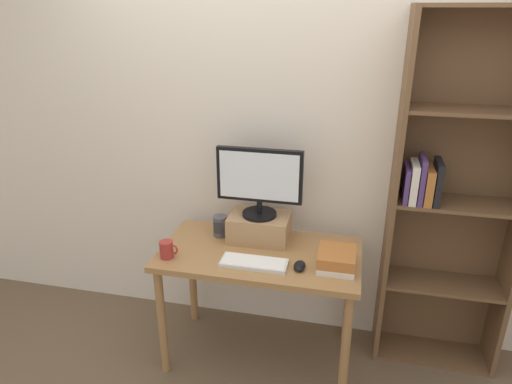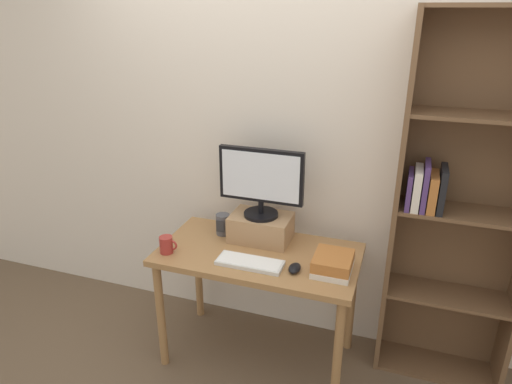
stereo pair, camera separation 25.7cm
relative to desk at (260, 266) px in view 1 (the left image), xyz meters
name	(u,v)px [view 1 (the left image)]	position (x,y,z in m)	size (l,w,h in m)	color
ground_plane	(259,354)	(0.00, 0.00, -0.65)	(12.00, 12.00, 0.00)	brown
back_wall	(275,140)	(0.00, 0.43, 0.65)	(7.00, 0.08, 2.60)	beige
desk	(260,266)	(0.00, 0.00, 0.00)	(1.16, 0.61, 0.75)	#9E7042
bookshelf_unit	(452,201)	(1.04, 0.28, 0.41)	(0.71, 0.28, 2.09)	brown
riser_box	(259,227)	(-0.04, 0.15, 0.18)	(0.36, 0.24, 0.16)	#A87F56
computer_monitor	(259,180)	(-0.04, 0.15, 0.48)	(0.51, 0.21, 0.42)	black
keyboard	(254,263)	(0.00, -0.15, 0.11)	(0.37, 0.14, 0.02)	silver
computer_mouse	(300,266)	(0.25, -0.13, 0.12)	(0.06, 0.10, 0.04)	black
book_stack	(337,259)	(0.44, -0.06, 0.15)	(0.20, 0.25, 0.09)	silver
coffee_mug	(167,249)	(-0.50, -0.18, 0.15)	(0.11, 0.08, 0.10)	#9E2D28
desk_speaker	(220,226)	(-0.28, 0.14, 0.17)	(0.09, 0.09, 0.13)	#4C4C51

